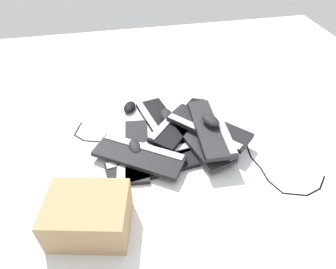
% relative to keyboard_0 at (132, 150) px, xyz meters
% --- Properties ---
extents(ground_plane, '(3.20, 3.20, 0.00)m').
position_rel_keyboard_0_xyz_m(ground_plane, '(-0.26, 0.04, -0.01)').
color(ground_plane, white).
extents(keyboard_0, '(0.19, 0.45, 0.03)m').
position_rel_keyboard_0_xyz_m(keyboard_0, '(0.00, 0.00, 0.00)').
color(keyboard_0, black).
rests_on(keyboard_0, ground).
extents(keyboard_1, '(0.46, 0.21, 0.03)m').
position_rel_keyboard_0_xyz_m(keyboard_1, '(-0.08, 0.12, 0.00)').
color(keyboard_1, black).
rests_on(keyboard_1, ground).
extents(keyboard_2, '(0.46, 0.25, 0.03)m').
position_rel_keyboard_0_xyz_m(keyboard_2, '(-0.27, -0.00, 0.00)').
color(keyboard_2, black).
rests_on(keyboard_2, ground).
extents(keyboard_3, '(0.28, 0.46, 0.03)m').
position_rel_keyboard_0_xyz_m(keyboard_3, '(-0.34, -0.16, 0.00)').
color(keyboard_3, '#232326').
rests_on(keyboard_3, ground).
extents(keyboard_4, '(0.25, 0.46, 0.03)m').
position_rel_keyboard_0_xyz_m(keyboard_4, '(-0.18, -0.18, 0.00)').
color(keyboard_4, black).
rests_on(keyboard_4, ground).
extents(keyboard_5, '(0.41, 0.43, 0.03)m').
position_rel_keyboard_0_xyz_m(keyboard_5, '(-0.28, -0.14, 0.03)').
color(keyboard_5, black).
rests_on(keyboard_5, keyboard_3).
extents(keyboard_6, '(0.45, 0.37, 0.03)m').
position_rel_keyboard_0_xyz_m(keyboard_6, '(-0.03, 0.08, 0.03)').
color(keyboard_6, black).
rests_on(keyboard_6, keyboard_1).
extents(keyboard_7, '(0.26, 0.46, 0.03)m').
position_rel_keyboard_0_xyz_m(keyboard_7, '(-0.35, 0.02, 0.03)').
color(keyboard_7, '#232326').
rests_on(keyboard_7, keyboard_2).
extents(keyboard_8, '(0.41, 0.43, 0.03)m').
position_rel_keyboard_0_xyz_m(keyboard_8, '(-0.41, -0.03, 0.06)').
color(keyboard_8, black).
rests_on(keyboard_8, keyboard_7).
extents(keyboard_9, '(0.17, 0.45, 0.03)m').
position_rel_keyboard_0_xyz_m(keyboard_9, '(-0.40, 0.01, 0.09)').
color(keyboard_9, '#232326').
rests_on(keyboard_9, keyboard_8).
extents(mouse_0, '(0.10, 0.13, 0.04)m').
position_rel_keyboard_0_xyz_m(mouse_0, '(-0.40, -0.00, 0.13)').
color(mouse_0, black).
rests_on(mouse_0, keyboard_9).
extents(mouse_1, '(0.11, 0.07, 0.04)m').
position_rel_keyboard_0_xyz_m(mouse_1, '(-0.50, 0.12, 0.01)').
color(mouse_1, silver).
rests_on(mouse_1, ground).
extents(mouse_2, '(0.10, 0.13, 0.04)m').
position_rel_keyboard_0_xyz_m(mouse_2, '(-0.02, -0.36, 0.01)').
color(mouse_2, black).
rests_on(mouse_2, ground).
extents(mouse_3, '(0.07, 0.11, 0.04)m').
position_rel_keyboard_0_xyz_m(mouse_3, '(-0.22, -0.20, 0.04)').
color(mouse_3, black).
rests_on(mouse_3, keyboard_4).
extents(mouse_4, '(0.08, 0.12, 0.04)m').
position_rel_keyboard_0_xyz_m(mouse_4, '(-0.01, 0.02, 0.04)').
color(mouse_4, black).
rests_on(mouse_4, keyboard_0).
extents(cable_0, '(0.24, 0.37, 0.01)m').
position_rel_keyboard_0_xyz_m(cable_0, '(0.19, -0.10, -0.01)').
color(cable_0, black).
rests_on(cable_0, ground).
extents(cable_1, '(0.30, 0.46, 0.01)m').
position_rel_keyboard_0_xyz_m(cable_1, '(-0.65, 0.26, -0.01)').
color(cable_1, black).
rests_on(cable_1, ground).
extents(cardboard_box, '(0.35, 0.29, 0.17)m').
position_rel_keyboard_0_xyz_m(cardboard_box, '(0.21, 0.40, 0.07)').
color(cardboard_box, tan).
rests_on(cardboard_box, ground).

